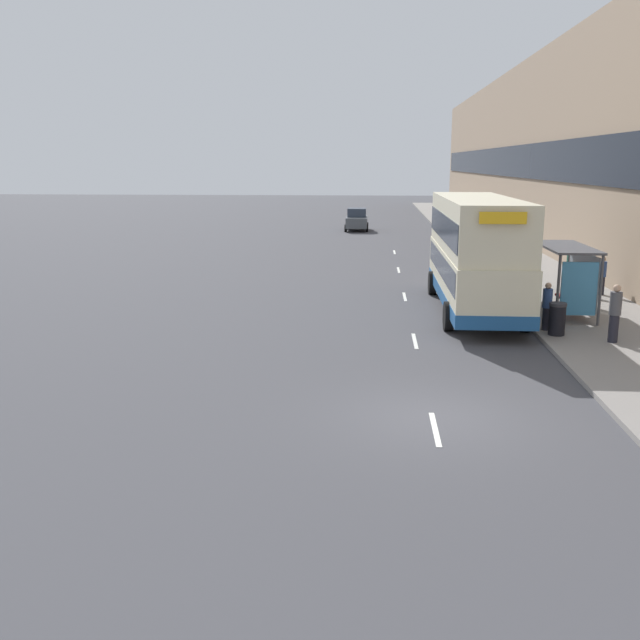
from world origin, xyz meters
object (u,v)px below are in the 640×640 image
at_px(pedestrian_4, 570,270).
at_px(pedestrian_2, 547,306).
at_px(car_0, 357,220).
at_px(litter_bin, 557,319).
at_px(bus_shelter, 572,268).
at_px(pedestrian_3, 578,282).
at_px(double_decker_bus_near, 476,252).
at_px(pedestrian_at_shelter, 602,275).
at_px(pedestrian_1, 615,313).

bearing_deg(pedestrian_4, pedestrian_2, -110.07).
bearing_deg(car_0, litter_bin, 101.11).
distance_m(bus_shelter, pedestrian_3, 2.50).
bearing_deg(double_decker_bus_near, car_0, 99.00).
distance_m(pedestrian_3, litter_bin, 5.74).
height_order(pedestrian_at_shelter, pedestrian_4, pedestrian_4).
distance_m(pedestrian_2, pedestrian_3, 5.19).
xyz_separation_m(car_0, pedestrian_at_shelter, (10.94, -29.68, 0.06)).
height_order(bus_shelter, litter_bin, bus_shelter).
xyz_separation_m(pedestrian_3, pedestrian_4, (0.38, 2.61, 0.07)).
xyz_separation_m(pedestrian_at_shelter, pedestrian_2, (-3.83, -6.78, -0.01)).
xyz_separation_m(pedestrian_1, pedestrian_4, (0.97, 8.77, 0.03)).
bearing_deg(double_decker_bus_near, bus_shelter, -17.64).
height_order(car_0, pedestrian_at_shelter, car_0).
xyz_separation_m(bus_shelter, double_decker_bus_near, (-3.30, 1.05, 0.41)).
xyz_separation_m(double_decker_bus_near, pedestrian_at_shelter, (5.73, 3.24, -1.33)).
relative_size(pedestrian_at_shelter, pedestrian_1, 0.89).
bearing_deg(car_0, pedestrian_2, 101.03).
relative_size(pedestrian_2, litter_bin, 1.52).
distance_m(pedestrian_1, pedestrian_2, 2.26).
height_order(car_0, pedestrian_3, pedestrian_3).
height_order(double_decker_bus_near, pedestrian_4, double_decker_bus_near).
bearing_deg(pedestrian_2, pedestrian_1, -41.63).
distance_m(pedestrian_at_shelter, pedestrian_2, 7.79).
xyz_separation_m(pedestrian_1, litter_bin, (-1.50, 0.83, -0.39)).
relative_size(double_decker_bus_near, car_0, 2.73).
relative_size(car_0, pedestrian_at_shelter, 2.42).
bearing_deg(pedestrian_at_shelter, litter_bin, -116.13).
height_order(double_decker_bus_near, car_0, double_decker_bus_near).
height_order(car_0, pedestrian_4, pedestrian_4).
bearing_deg(litter_bin, pedestrian_1, -28.94).
height_order(pedestrian_at_shelter, pedestrian_2, pedestrian_at_shelter).
distance_m(pedestrian_1, pedestrian_3, 6.19).
relative_size(pedestrian_at_shelter, pedestrian_4, 0.86).
relative_size(pedestrian_1, pedestrian_3, 1.05).
height_order(pedestrian_at_shelter, litter_bin, pedestrian_at_shelter).
xyz_separation_m(pedestrian_3, litter_bin, (-2.09, -5.33, -0.35)).
relative_size(pedestrian_1, pedestrian_2, 1.14).
bearing_deg(litter_bin, car_0, 101.11).
bearing_deg(bus_shelter, pedestrian_2, -119.50).
bearing_deg(pedestrian_4, pedestrian_at_shelter, -22.66).
distance_m(pedestrian_3, pedestrian_4, 2.63).
height_order(pedestrian_1, litter_bin, pedestrian_1).
distance_m(bus_shelter, double_decker_bus_near, 3.48).
distance_m(pedestrian_4, litter_bin, 8.32).
relative_size(bus_shelter, double_decker_bus_near, 0.40).
distance_m(bus_shelter, car_0, 35.04).
height_order(car_0, pedestrian_1, pedestrian_1).
bearing_deg(pedestrian_at_shelter, double_decker_bus_near, -150.47).
distance_m(bus_shelter, pedestrian_4, 5.01).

